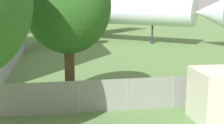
# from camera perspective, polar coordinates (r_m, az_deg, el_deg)

# --- Properties ---
(perimeter_fence) EXTENTS (56.07, 0.07, 1.71)m
(perimeter_fence) POSITION_cam_1_polar(r_m,az_deg,el_deg) (16.43, 2.82, -5.93)
(perimeter_fence) COLOR gray
(perimeter_fence) RESTS_ON ground
(airplane) EXTENTS (32.71, 27.45, 11.37)m
(airplane) POSITION_cam_1_polar(r_m,az_deg,el_deg) (45.97, -4.99, 9.37)
(airplane) COLOR silver
(airplane) RESTS_ON ground
(tree_near_hangar) EXTENTS (4.51, 4.51, 7.88)m
(tree_near_hangar) POSITION_cam_1_polar(r_m,az_deg,el_deg) (16.58, -8.07, 9.95)
(tree_near_hangar) COLOR #4C3823
(tree_near_hangar) RESTS_ON ground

